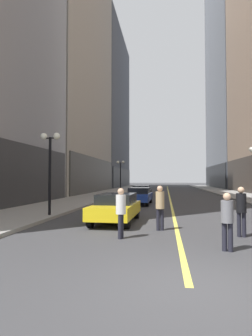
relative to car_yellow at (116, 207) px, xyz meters
The scene contains 16 objects.
ground_plane 27.61m from the car_yellow, 84.37° to the left, with size 200.00×200.00×0.00m, color #38383A.
sidewalk_left 28.03m from the car_yellow, 101.41° to the left, with size 4.50×78.00×0.15m, color gray.
sidewalk_right 29.58m from the car_yellow, 68.25° to the left, with size 4.50×78.00×0.15m, color gray.
lane_centre_stripe 27.61m from the car_yellow, 84.37° to the left, with size 0.16×70.00×0.01m, color #E5D64C.
building_left_mid 37.07m from the car_yellow, 116.01° to the left, with size 10.93×24.00×45.15m.
building_left_far 57.49m from the car_yellow, 106.49° to the left, with size 15.68×26.00×36.83m.
building_right_far 67.46m from the car_yellow, 69.66° to the left, with size 12.68×26.00×76.97m.
car_yellow is the anchor object (origin of this frame).
car_blue 9.28m from the car_yellow, 88.59° to the left, with size 1.88×4.50×1.32m.
car_black 16.04m from the car_yellow, 90.70° to the left, with size 1.91×4.74×1.32m.
pedestrian_in_black_coat 5.56m from the car_yellow, 28.20° to the right, with size 0.40×0.40×1.74m.
pedestrian_in_tan_trench 2.72m from the car_yellow, 40.51° to the right, with size 0.41×0.41×1.75m.
pedestrian_in_grey_suit 6.16m from the car_yellow, 49.70° to the right, with size 0.45×0.45×1.63m.
pedestrian_in_white_shirt 3.55m from the car_yellow, 77.47° to the right, with size 0.39×0.39×1.70m.
street_lamp_left_near 4.60m from the car_yellow, 164.59° to the left, with size 1.06×0.36×4.43m.
street_lamp_left_far 24.68m from the car_yellow, 98.65° to the left, with size 1.06×0.36×4.43m.
Camera 1 is at (-0.43, -5.41, 2.03)m, focal length 30.11 mm.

